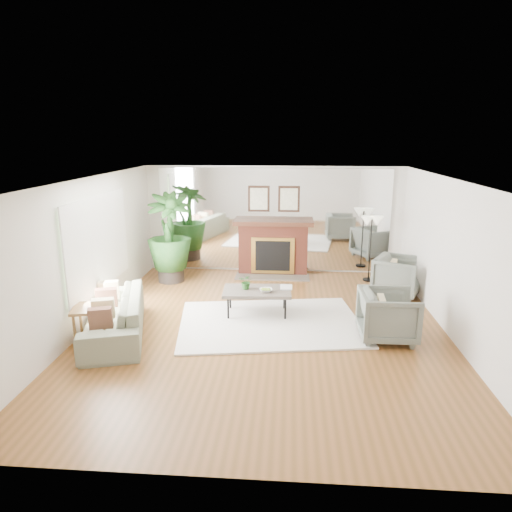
# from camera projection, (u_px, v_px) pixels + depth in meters

# --- Properties ---
(ground) EXTENTS (7.00, 7.00, 0.00)m
(ground) POSITION_uv_depth(u_px,v_px,m) (265.00, 329.00, 7.71)
(ground) COLOR brown
(ground) RESTS_ON ground
(wall_left) EXTENTS (0.02, 7.00, 2.50)m
(wall_left) POSITION_uv_depth(u_px,v_px,m) (87.00, 254.00, 7.61)
(wall_left) COLOR silver
(wall_left) RESTS_ON ground
(wall_right) EXTENTS (0.02, 7.00, 2.50)m
(wall_right) POSITION_uv_depth(u_px,v_px,m) (455.00, 261.00, 7.17)
(wall_right) COLOR silver
(wall_right) RESTS_ON ground
(wall_back) EXTENTS (6.00, 0.02, 2.50)m
(wall_back) POSITION_uv_depth(u_px,v_px,m) (274.00, 220.00, 10.76)
(wall_back) COLOR silver
(wall_back) RESTS_ON ground
(mirror_panel) EXTENTS (5.40, 0.04, 2.40)m
(mirror_panel) POSITION_uv_depth(u_px,v_px,m) (274.00, 220.00, 10.74)
(mirror_panel) COLOR silver
(mirror_panel) RESTS_ON wall_back
(window_panel) EXTENTS (0.04, 2.40, 1.50)m
(window_panel) POSITION_uv_depth(u_px,v_px,m) (98.00, 243.00, 7.97)
(window_panel) COLOR #B2E09E
(window_panel) RESTS_ON wall_left
(fireplace) EXTENTS (1.85, 0.83, 2.05)m
(fireplace) POSITION_uv_depth(u_px,v_px,m) (273.00, 246.00, 10.68)
(fireplace) COLOR maroon
(fireplace) RESTS_ON ground
(area_rug) EXTENTS (3.40, 2.66, 0.03)m
(area_rug) POSITION_uv_depth(u_px,v_px,m) (270.00, 323.00, 7.92)
(area_rug) COLOR white
(area_rug) RESTS_ON ground
(coffee_table) EXTENTS (1.24, 0.77, 0.48)m
(coffee_table) POSITION_uv_depth(u_px,v_px,m) (257.00, 292.00, 8.21)
(coffee_table) COLOR #584E45
(coffee_table) RESTS_ON ground
(sofa) EXTENTS (1.49, 2.42, 0.66)m
(sofa) POSITION_uv_depth(u_px,v_px,m) (114.00, 315.00, 7.42)
(sofa) COLOR slate
(sofa) RESTS_ON ground
(armchair_back) EXTENTS (1.18, 1.17, 0.81)m
(armchair_back) POSITION_uv_depth(u_px,v_px,m) (398.00, 276.00, 9.27)
(armchair_back) COLOR slate
(armchair_back) RESTS_ON ground
(armchair_front) EXTENTS (0.89, 0.86, 0.80)m
(armchair_front) POSITION_uv_depth(u_px,v_px,m) (388.00, 315.00, 7.23)
(armchair_front) COLOR slate
(armchair_front) RESTS_ON ground
(side_table) EXTENTS (0.65, 0.65, 0.62)m
(side_table) POSITION_uv_depth(u_px,v_px,m) (91.00, 313.00, 7.03)
(side_table) COLOR olive
(side_table) RESTS_ON ground
(potted_ficus) EXTENTS (1.24, 1.24, 1.99)m
(potted_ficus) POSITION_uv_depth(u_px,v_px,m) (169.00, 235.00, 10.01)
(potted_ficus) COLOR black
(potted_ficus) RESTS_ON ground
(floor_lamp) EXTENTS (0.48, 0.26, 1.46)m
(floor_lamp) POSITION_uv_depth(u_px,v_px,m) (372.00, 226.00, 10.00)
(floor_lamp) COLOR black
(floor_lamp) RESTS_ON ground
(tabletop_plant) EXTENTS (0.30, 0.28, 0.28)m
(tabletop_plant) POSITION_uv_depth(u_px,v_px,m) (246.00, 282.00, 8.20)
(tabletop_plant) COLOR #2F5E22
(tabletop_plant) RESTS_ON coffee_table
(fruit_bowl) EXTENTS (0.25, 0.25, 0.06)m
(fruit_bowl) POSITION_uv_depth(u_px,v_px,m) (266.00, 290.00, 8.08)
(fruit_bowl) COLOR olive
(fruit_bowl) RESTS_ON coffee_table
(book) EXTENTS (0.22, 0.30, 0.02)m
(book) POSITION_uv_depth(u_px,v_px,m) (280.00, 287.00, 8.30)
(book) COLOR olive
(book) RESTS_ON coffee_table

